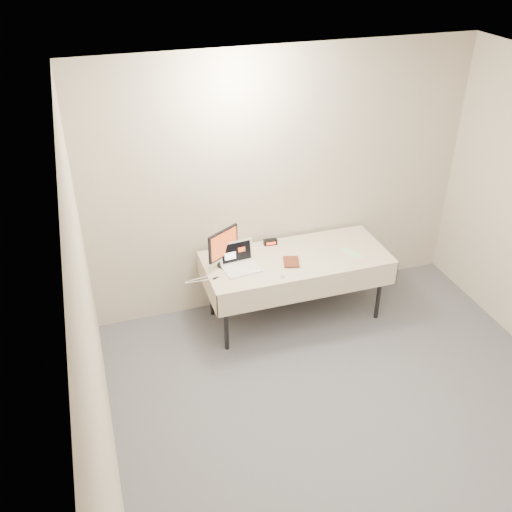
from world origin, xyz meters
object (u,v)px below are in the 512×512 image
object	(u,v)px
table	(296,262)
book	(284,254)
monitor	(223,245)
laptop	(239,262)

from	to	relation	value
table	book	distance (m)	0.24
monitor	book	size ratio (longest dim) A/B	1.94
table	laptop	size ratio (longest dim) A/B	5.06
table	laptop	world-z (taller)	laptop
book	monitor	bearing A→B (deg)	-177.08
monitor	book	bearing A→B (deg)	-44.46
table	monitor	distance (m)	0.79
table	monitor	bearing A→B (deg)	175.20
monitor	table	bearing A→B (deg)	-36.25
laptop	table	bearing A→B (deg)	-5.16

